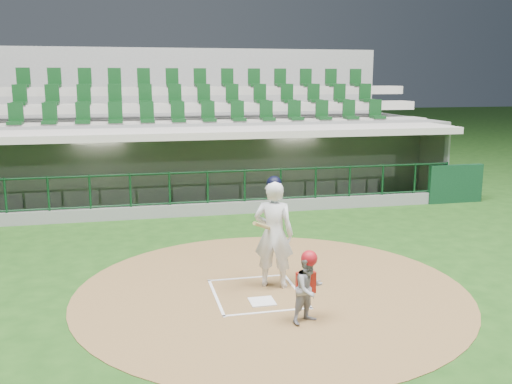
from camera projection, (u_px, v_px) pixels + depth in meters
ground at (253, 289)px, 10.61m from camera, size 120.00×120.00×0.00m
dirt_circle at (272, 291)px, 10.48m from camera, size 7.20×7.20×0.01m
home_plate at (262, 302)px, 9.93m from camera, size 0.43×0.43×0.02m
batter_box_chalk at (257, 294)px, 10.32m from camera, size 1.55×1.80×0.01m
dugout_structure at (205, 172)px, 17.93m from camera, size 16.40×3.70×3.00m
seating_deck at (188, 146)px, 20.75m from camera, size 17.00×6.72×5.15m
batter at (274, 233)px, 10.51m from camera, size 0.97×1.01×2.10m
catcher at (309, 287)px, 9.02m from camera, size 0.67×0.61×1.19m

